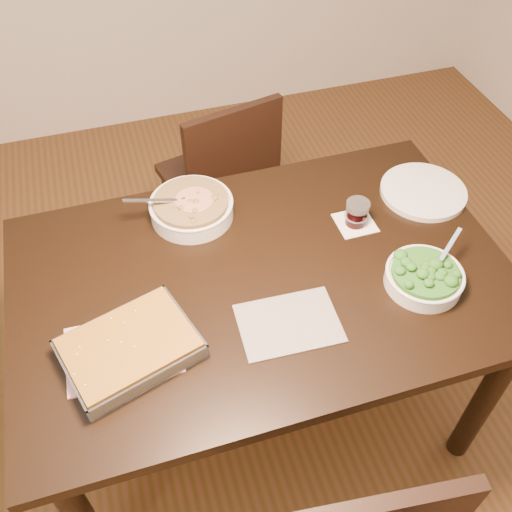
% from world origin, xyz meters
% --- Properties ---
extents(ground, '(4.00, 4.00, 0.00)m').
position_xyz_m(ground, '(0.00, 0.00, 0.00)').
color(ground, '#473114').
rests_on(ground, ground).
extents(table, '(1.40, 0.90, 0.75)m').
position_xyz_m(table, '(0.00, 0.00, 0.65)').
color(table, black).
rests_on(table, ground).
extents(magazine_a, '(0.29, 0.22, 0.01)m').
position_xyz_m(magazine_a, '(-0.41, -0.14, 0.75)').
color(magazine_a, '#AC3147').
rests_on(magazine_a, table).
extents(magazine_b, '(0.27, 0.20, 0.00)m').
position_xyz_m(magazine_b, '(0.01, -0.18, 0.75)').
color(magazine_b, '#2A2931').
rests_on(magazine_b, table).
extents(coaster, '(0.11, 0.11, 0.00)m').
position_xyz_m(coaster, '(0.33, 0.12, 0.75)').
color(coaster, white).
rests_on(coaster, table).
extents(stew_bowl, '(0.29, 0.26, 0.10)m').
position_xyz_m(stew_bowl, '(-0.14, 0.30, 0.79)').
color(stew_bowl, silver).
rests_on(stew_bowl, table).
extents(broccoli_bowl, '(0.22, 0.22, 0.08)m').
position_xyz_m(broccoli_bowl, '(0.41, -0.16, 0.78)').
color(broccoli_bowl, silver).
rests_on(broccoli_bowl, table).
extents(baking_dish, '(0.37, 0.32, 0.06)m').
position_xyz_m(baking_dish, '(-0.39, -0.15, 0.78)').
color(baking_dish, silver).
rests_on(baking_dish, table).
extents(wine_tumbler, '(0.07, 0.07, 0.08)m').
position_xyz_m(wine_tumbler, '(0.33, 0.12, 0.79)').
color(wine_tumbler, black).
rests_on(wine_tumbler, coaster).
extents(dinner_plate, '(0.27, 0.27, 0.02)m').
position_xyz_m(dinner_plate, '(0.60, 0.18, 0.76)').
color(dinner_plate, silver).
rests_on(dinner_plate, table).
extents(chair_far, '(0.47, 0.47, 0.85)m').
position_xyz_m(chair_far, '(0.08, 0.78, 0.47)').
color(chair_far, black).
rests_on(chair_far, ground).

